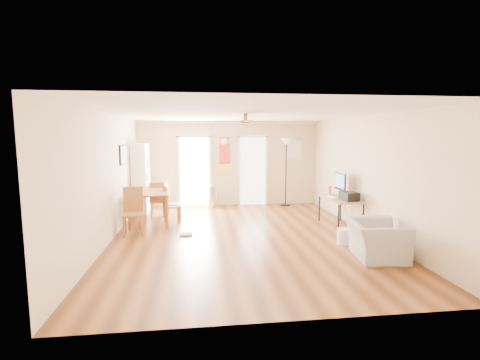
{
  "coord_description": "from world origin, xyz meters",
  "views": [
    {
      "loc": [
        -0.96,
        -7.24,
        2.16
      ],
      "look_at": [
        0.0,
        0.6,
        1.15
      ],
      "focal_mm": 26.12,
      "sensor_mm": 36.0,
      "label": 1
    }
  ],
  "objects": [
    {
      "name": "dining_chair_far",
      "position": [
        -2.03,
        2.2,
        0.46
      ],
      "size": [
        0.39,
        0.39,
        0.93
      ],
      "primitive_type": null,
      "rotation": [
        0.0,
        0.0,
        3.12
      ],
      "color": "#966030",
      "rests_on": "floor"
    },
    {
      "name": "printer",
      "position": [
        2.45,
        0.21,
        0.79
      ],
      "size": [
        0.38,
        0.43,
        0.19
      ],
      "primitive_type": "cube",
      "rotation": [
        0.0,
        0.0,
        0.17
      ],
      "color": "black",
      "rests_on": "computer_desk"
    },
    {
      "name": "dining_chair_right_a",
      "position": [
        -1.6,
        1.61,
        0.48
      ],
      "size": [
        0.43,
        0.43,
        0.96
      ],
      "primitive_type": null,
      "rotation": [
        0.0,
        0.0,
        1.47
      ],
      "color": "#A27434",
      "rests_on": "floor"
    },
    {
      "name": "floor_cloth",
      "position": [
        -1.23,
        0.23,
        0.02
      ],
      "size": [
        0.28,
        0.22,
        0.04
      ],
      "primitive_type": "cube",
      "rotation": [
        0.0,
        0.0,
        0.0
      ],
      "color": "#9F9F9A",
      "rests_on": "floor"
    },
    {
      "name": "trash_can",
      "position": [
        -0.53,
        3.21,
        0.31
      ],
      "size": [
        0.31,
        0.31,
        0.63
      ],
      "primitive_type": "cylinder",
      "rotation": [
        0.0,
        0.0,
        -0.05
      ],
      "color": "silver",
      "rests_on": "floor"
    },
    {
      "name": "dining_chair_near",
      "position": [
        -2.37,
        0.4,
        0.52
      ],
      "size": [
        0.46,
        0.46,
        1.03
      ],
      "primitive_type": null,
      "rotation": [
        0.0,
        0.0,
        0.1
      ],
      "color": "#9D6A32",
      "rests_on": "floor"
    },
    {
      "name": "bathroom_doorway",
      "position": [
        0.75,
        3.48,
        1.05
      ],
      "size": [
        0.8,
        0.1,
        2.1
      ],
      "primitive_type": null,
      "color": "white",
      "rests_on": "wall_back"
    },
    {
      "name": "crown_molding",
      "position": [
        0.0,
        0.0,
        2.56
      ],
      "size": [
        5.5,
        7.0,
        0.08
      ],
      "primitive_type": null,
      "color": "white",
      "rests_on": "wall_back"
    },
    {
      "name": "keyboard",
      "position": [
        2.2,
        0.64,
        0.7
      ],
      "size": [
        0.12,
        0.36,
        0.01
      ],
      "primitive_type": "cube",
      "rotation": [
        0.0,
        0.0,
        0.0
      ],
      "color": "white",
      "rests_on": "computer_desk"
    },
    {
      "name": "ceiling_fan",
      "position": [
        0.0,
        -0.3,
        2.43
      ],
      "size": [
        1.24,
        1.24,
        0.2
      ],
      "primitive_type": null,
      "color": "#593819",
      "rests_on": "ceiling"
    },
    {
      "name": "wall_decal",
      "position": [
        -0.13,
        3.48,
        1.55
      ],
      "size": [
        0.46,
        0.03,
        1.1
      ],
      "primitive_type": "cube",
      "color": "red",
      "rests_on": "wall_back"
    },
    {
      "name": "ceiling",
      "position": [
        0.0,
        0.0,
        2.6
      ],
      "size": [
        5.5,
        7.0,
        0.0
      ],
      "primitive_type": null,
      "color": "silver",
      "rests_on": "floor"
    },
    {
      "name": "framed_poster",
      "position": [
        -2.73,
        1.4,
        1.7
      ],
      "size": [
        0.04,
        0.66,
        0.48
      ],
      "primitive_type": "cube",
      "color": "black",
      "rests_on": "wall_left"
    },
    {
      "name": "computer_desk",
      "position": [
        2.38,
        0.52,
        0.35
      ],
      "size": [
        0.65,
        1.29,
        0.69
      ],
      "primitive_type": null,
      "color": "tan",
      "rests_on": "floor"
    },
    {
      "name": "wall_left",
      "position": [
        -2.75,
        0.0,
        1.3
      ],
      "size": [
        0.04,
        7.0,
        2.6
      ],
      "primitive_type": null,
      "color": "beige",
      "rests_on": "floor"
    },
    {
      "name": "wall_back",
      "position": [
        0.0,
        3.5,
        1.3
      ],
      "size": [
        5.5,
        0.04,
        2.6
      ],
      "primitive_type": null,
      "color": "beige",
      "rests_on": "floor"
    },
    {
      "name": "kitchen_doorway",
      "position": [
        -1.05,
        3.48,
        1.05
      ],
      "size": [
        0.9,
        0.1,
        2.1
      ],
      "primitive_type": null,
      "color": "white",
      "rests_on": "wall_back"
    },
    {
      "name": "wall_right",
      "position": [
        2.75,
        0.0,
        1.3
      ],
      "size": [
        0.04,
        7.0,
        2.6
      ],
      "primitive_type": null,
      "color": "beige",
      "rests_on": "floor"
    },
    {
      "name": "ac_grille",
      "position": [
        2.05,
        3.47,
        1.7
      ],
      "size": [
        0.5,
        0.04,
        0.6
      ],
      "primitive_type": "cube",
      "color": "white",
      "rests_on": "wall_back"
    },
    {
      "name": "dining_chair_right_b",
      "position": [
        -1.6,
        1.45,
        0.46
      ],
      "size": [
        0.46,
        0.46,
        0.92
      ],
      "primitive_type": null,
      "rotation": [
        0.0,
        0.0,
        1.8
      ],
      "color": "#AA7A36",
      "rests_on": "floor"
    },
    {
      "name": "dining_table",
      "position": [
        -2.15,
        1.56,
        0.4
      ],
      "size": [
        1.07,
        1.66,
        0.8
      ],
      "primitive_type": null,
      "rotation": [
        0.0,
        0.0,
        0.07
      ],
      "color": "#9A5731",
      "rests_on": "floor"
    },
    {
      "name": "torchiere_lamp",
      "position": [
        1.73,
        3.16,
        1.04
      ],
      "size": [
        0.43,
        0.43,
        2.08
      ],
      "primitive_type": null,
      "rotation": [
        0.0,
        0.0,
        0.11
      ],
      "color": "black",
      "rests_on": "floor"
    },
    {
      "name": "wastebasket_a",
      "position": [
        1.93,
        -0.77,
        0.16
      ],
      "size": [
        0.33,
        0.33,
        0.31
      ],
      "primitive_type": "cylinder",
      "rotation": [
        0.0,
        0.0,
        -0.25
      ],
      "color": "white",
      "rests_on": "floor"
    },
    {
      "name": "armchair",
      "position": [
        2.15,
        -1.6,
        0.33
      ],
      "size": [
        1.02,
        1.13,
        0.66
      ],
      "primitive_type": "imported",
      "rotation": [
        0.0,
        0.0,
        1.44
      ],
      "color": "#9F9E99",
      "rests_on": "floor"
    },
    {
      "name": "floor",
      "position": [
        0.0,
        0.0,
        0.0
      ],
      "size": [
        7.0,
        7.0,
        0.0
      ],
      "primitive_type": "plane",
      "color": "brown",
      "rests_on": "ground"
    },
    {
      "name": "wall_front",
      "position": [
        0.0,
        -3.5,
        1.3
      ],
      "size": [
        5.5,
        0.04,
        2.6
      ],
      "primitive_type": null,
      "color": "beige",
      "rests_on": "floor"
    },
    {
      "name": "orange_bottle",
      "position": [
        2.3,
        1.0,
        0.8
      ],
      "size": [
        0.08,
        0.08,
        0.22
      ],
      "primitive_type": "cylinder",
      "rotation": [
        0.0,
        0.0,
        0.1
      ],
      "color": "orange",
      "rests_on": "computer_desk"
    },
    {
      "name": "bookshelf",
      "position": [
        -2.54,
        2.7,
        0.97
      ],
      "size": [
        0.43,
        0.89,
        1.94
      ],
      "primitive_type": null,
      "rotation": [
        0.0,
        0.0,
        0.05
      ],
      "color": "white",
      "rests_on": "floor"
    },
    {
      "name": "imac",
      "position": [
        2.47,
        0.79,
        0.97
      ],
      "size": [
        0.09,
        0.61,
        0.56
      ],
      "primitive_type": null,
      "rotation": [
        0.0,
        0.0,
        -0.01
      ],
      "color": "black",
      "rests_on": "computer_desk"
    }
  ]
}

